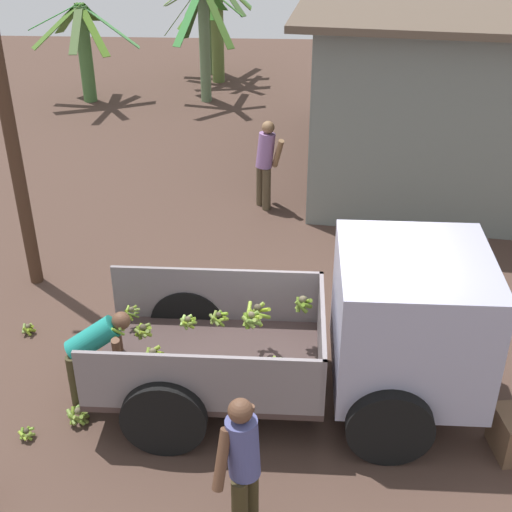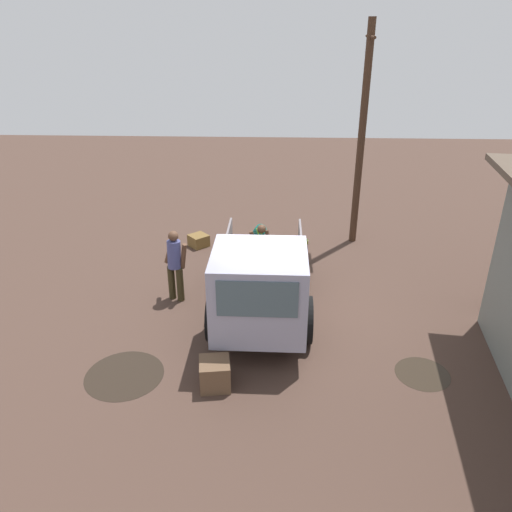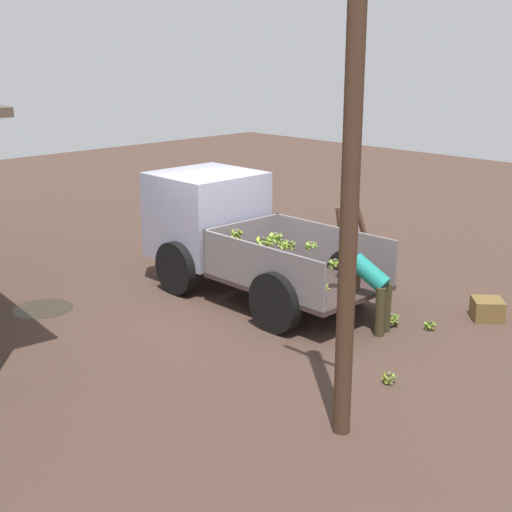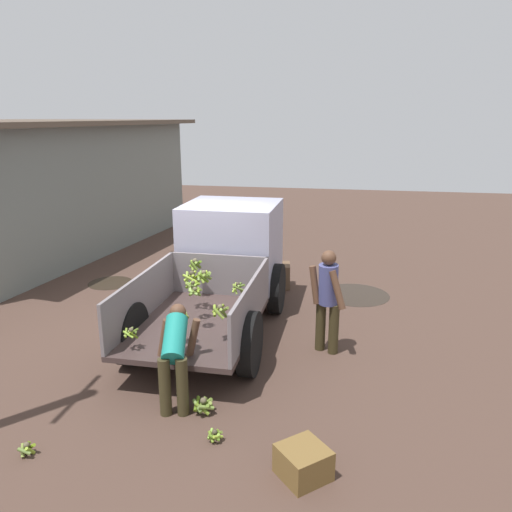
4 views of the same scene
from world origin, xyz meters
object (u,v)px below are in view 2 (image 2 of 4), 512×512
utility_pole (362,137)px  banana_bunch_on_ground_0 (244,257)px  person_bystander_near_shed (505,268)px  banana_bunch_on_ground_2 (306,241)px  wooden_crate_0 (199,241)px  banana_bunch_on_ground_1 (235,250)px  wooden_crate_1 (215,374)px  cargo_truck (260,287)px  person_foreground_visitor (175,262)px  person_worker_loading (259,237)px

utility_pole → banana_bunch_on_ground_0: utility_pole is taller
person_bystander_near_shed → banana_bunch_on_ground_2: size_ratio=8.98×
utility_pole → wooden_crate_0: (0.57, -4.42, -2.85)m
banana_bunch_on_ground_0 → banana_bunch_on_ground_1: bearing=-150.7°
wooden_crate_1 → utility_pole: bearing=153.3°
cargo_truck → banana_bunch_on_ground_1: cargo_truck is taller
cargo_truck → person_foreground_visitor: size_ratio=2.68×
cargo_truck → person_bystander_near_shed: size_ratio=2.72×
cargo_truck → person_bystander_near_shed: (-1.40, 5.34, -0.17)m
utility_pole → wooden_crate_0: bearing=-82.6°
utility_pole → wooden_crate_1: bearing=-26.7°
person_bystander_near_shed → wooden_crate_0: person_bystander_near_shed is taller
person_bystander_near_shed → wooden_crate_1: (3.04, -6.07, -0.66)m
person_bystander_near_shed → wooden_crate_0: bearing=-143.0°
banana_bunch_on_ground_0 → banana_bunch_on_ground_2: bearing=124.4°
cargo_truck → wooden_crate_1: size_ratio=8.55×
person_foreground_visitor → wooden_crate_1: 3.29m
wooden_crate_1 → banana_bunch_on_ground_0: bearing=177.6°
person_foreground_visitor → person_bystander_near_shed: person_foreground_visitor is taller
person_worker_loading → person_foreground_visitor: bearing=-55.3°
cargo_truck → person_worker_loading: cargo_truck is taller
banana_bunch_on_ground_0 → banana_bunch_on_ground_2: (-1.16, 1.69, -0.03)m
cargo_truck → person_foreground_visitor: 2.38m
banana_bunch_on_ground_0 → banana_bunch_on_ground_1: banana_bunch_on_ground_0 is taller
banana_bunch_on_ground_1 → wooden_crate_0: (-0.39, -1.06, 0.08)m
banana_bunch_on_ground_0 → wooden_crate_1: (5.02, -0.21, 0.14)m
cargo_truck → banana_bunch_on_ground_1: 4.11m
cargo_truck → wooden_crate_0: (-4.29, -1.88, -0.93)m
person_worker_loading → wooden_crate_0: 2.13m
person_foreground_visitor → person_worker_loading: person_foreground_visitor is taller
cargo_truck → person_worker_loading: (-3.23, -0.13, -0.34)m
cargo_truck → wooden_crate_0: bearing=-155.8°
banana_bunch_on_ground_2 → wooden_crate_1: 6.46m
wooden_crate_0 → utility_pole: bearing=97.4°
banana_bunch_on_ground_0 → banana_bunch_on_ground_2: size_ratio=1.66×
wooden_crate_0 → wooden_crate_1: 6.04m
utility_pole → wooden_crate_0: 5.29m
utility_pole → person_foreground_visitor: utility_pole is taller
person_foreground_visitor → banana_bunch_on_ground_0: person_foreground_visitor is taller
person_bystander_near_shed → banana_bunch_on_ground_0: person_bystander_near_shed is taller
utility_pole → banana_bunch_on_ground_0: size_ratio=19.32×
banana_bunch_on_ground_2 → wooden_crate_1: (6.18, -1.90, 0.17)m
cargo_truck → wooden_crate_0: 4.77m
person_worker_loading → banana_bunch_on_ground_0: bearing=-121.3°
person_foreground_visitor → banana_bunch_on_ground_2: 4.54m
banana_bunch_on_ground_0 → banana_bunch_on_ground_1: 0.60m
person_foreground_visitor → wooden_crate_1: bearing=-134.5°
utility_pole → wooden_crate_0: utility_pole is taller
cargo_truck → banana_bunch_on_ground_2: (-4.53, 1.16, -1.01)m
banana_bunch_on_ground_1 → banana_bunch_on_ground_2: size_ratio=1.04×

